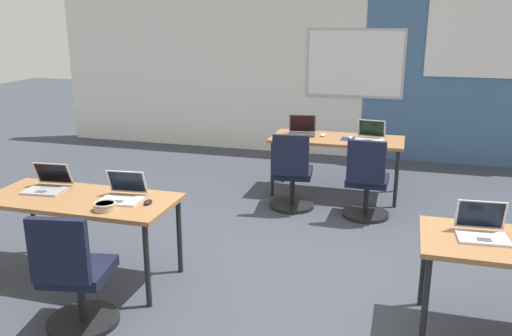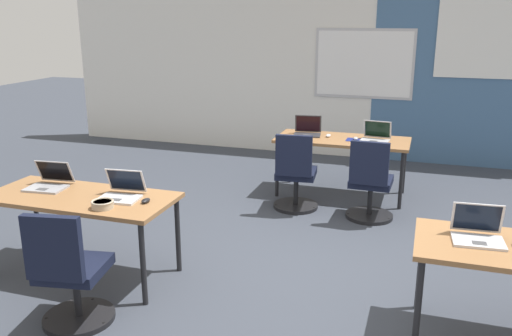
{
  "view_description": "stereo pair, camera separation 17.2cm",
  "coord_description": "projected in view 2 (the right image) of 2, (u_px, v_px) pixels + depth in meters",
  "views": [
    {
      "loc": [
        0.8,
        -4.21,
        2.18
      ],
      "look_at": [
        -0.5,
        0.32,
        0.82
      ],
      "focal_mm": 37.47,
      "sensor_mm": 36.0,
      "label": 1
    },
    {
      "loc": [
        0.96,
        -4.16,
        2.18
      ],
      "look_at": [
        -0.5,
        0.32,
        0.82
      ],
      "focal_mm": 37.47,
      "sensor_mm": 36.0,
      "label": 2
    }
  ],
  "objects": [
    {
      "name": "chair_far_left",
      "position": [
        295.0,
        178.0,
        6.09
      ],
      "size": [
        0.52,
        0.56,
        0.92
      ],
      "rotation": [
        0.0,
        0.0,
        3.25
      ],
      "color": "black",
      "rests_on": "ground"
    },
    {
      "name": "snack_bowl",
      "position": [
        103.0,
        204.0,
        4.17
      ],
      "size": [
        0.18,
        0.18,
        0.06
      ],
      "color": "tan",
      "rests_on": "desk_near_left"
    },
    {
      "name": "ground_plane",
      "position": [
        299.0,
        272.0,
        4.7
      ],
      "size": [
        24.0,
        24.0,
        0.0
      ],
      "color": "#383D47"
    },
    {
      "name": "laptop_near_right_inner",
      "position": [
        478.0,
        233.0,
        3.58
      ],
      "size": [
        0.35,
        0.3,
        0.23
      ],
      "rotation": [
        0.0,
        0.0,
        0.07
      ],
      "color": "silver",
      "rests_on": "desk_near_right"
    },
    {
      "name": "mouse_far_left",
      "position": [
        328.0,
        136.0,
        6.59
      ],
      "size": [
        0.06,
        0.1,
        0.03
      ],
      "color": "silver",
      "rests_on": "desk_far_center"
    },
    {
      "name": "laptop_far_right",
      "position": [
        375.0,
        137.0,
        6.38
      ],
      "size": [
        0.36,
        0.32,
        0.23
      ],
      "rotation": [
        0.0,
        0.0,
        -0.11
      ],
      "color": "#B7B7BC",
      "rests_on": "desk_far_center"
    },
    {
      "name": "mousepad_far_right",
      "position": [
        356.0,
        140.0,
        6.43
      ],
      "size": [
        0.22,
        0.19,
        0.0
      ],
      "color": "navy",
      "rests_on": "desk_far_center"
    },
    {
      "name": "laptop_far_left",
      "position": [
        307.0,
        131.0,
        6.69
      ],
      "size": [
        0.36,
        0.31,
        0.24
      ],
      "rotation": [
        0.0,
        0.0,
        0.14
      ],
      "color": "#333338",
      "rests_on": "desk_far_center"
    },
    {
      "name": "mouse_near_left_inner",
      "position": [
        146.0,
        201.0,
        4.29
      ],
      "size": [
        0.06,
        0.1,
        0.03
      ],
      "color": "black",
      "rests_on": "desk_near_left"
    },
    {
      "name": "desk_near_left",
      "position": [
        81.0,
        202.0,
        4.48
      ],
      "size": [
        1.6,
        0.7,
        0.72
      ],
      "color": "olive",
      "rests_on": "ground"
    },
    {
      "name": "chair_near_left_inner",
      "position": [
        70.0,
        278.0,
        3.79
      ],
      "size": [
        0.52,
        0.57,
        0.92
      ],
      "rotation": [
        0.0,
        0.0,
        3.32
      ],
      "color": "black",
      "rests_on": "ground"
    },
    {
      "name": "back_wall_assembly",
      "position": [
        369.0,
        67.0,
        8.12
      ],
      "size": [
        10.0,
        0.27,
        2.8
      ],
      "color": "silver",
      "rests_on": "ground"
    },
    {
      "name": "desk_far_center",
      "position": [
        342.0,
        143.0,
        6.52
      ],
      "size": [
        1.6,
        0.7,
        0.72
      ],
      "color": "olive",
      "rests_on": "ground"
    },
    {
      "name": "laptop_near_left_end",
      "position": [
        49.0,
        182.0,
        4.66
      ],
      "size": [
        0.36,
        0.35,
        0.22
      ],
      "rotation": [
        0.0,
        0.0,
        0.1
      ],
      "color": "#9E9EA3",
      "rests_on": "desk_near_left"
    },
    {
      "name": "laptop_near_left_inner",
      "position": [
        121.0,
        192.0,
        4.4
      ],
      "size": [
        0.36,
        0.35,
        0.22
      ],
      "rotation": [
        0.0,
        0.0,
        0.1
      ],
      "color": "silver",
      "rests_on": "desk_near_left"
    },
    {
      "name": "chair_far_right",
      "position": [
        370.0,
        187.0,
        5.79
      ],
      "size": [
        0.52,
        0.55,
        0.92
      ],
      "rotation": [
        0.0,
        0.0,
        3.11
      ],
      "color": "black",
      "rests_on": "ground"
    },
    {
      "name": "mouse_far_right",
      "position": [
        356.0,
        138.0,
        6.42
      ],
      "size": [
        0.07,
        0.11,
        0.03
      ],
      "color": "#B2B2B7",
      "rests_on": "mousepad_far_right"
    }
  ]
}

